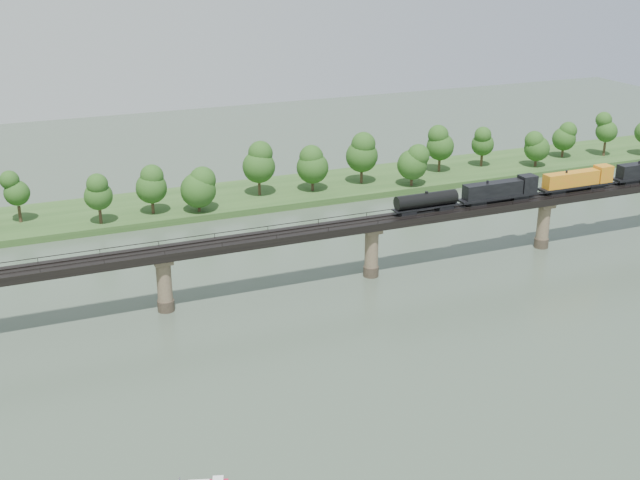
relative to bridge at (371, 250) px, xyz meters
name	(u,v)px	position (x,y,z in m)	size (l,w,h in m)	color
ground	(452,344)	(0.00, -30.00, -5.46)	(400.00, 400.00, 0.00)	#374638
far_bank	(276,193)	(0.00, 55.00, -4.66)	(300.00, 24.00, 1.60)	#2A4C1E
bridge	(371,250)	(0.00, 0.00, 0.00)	(236.00, 30.00, 11.50)	#473A2D
bridge_superstructure	(372,218)	(0.00, 0.00, 6.33)	(220.00, 4.90, 0.75)	black
far_treeline	(249,170)	(-8.21, 50.52, 3.37)	(289.06, 17.54, 13.60)	#382619
freight_train	(552,184)	(41.07, 0.00, 8.37)	(70.75, 2.76, 4.87)	black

